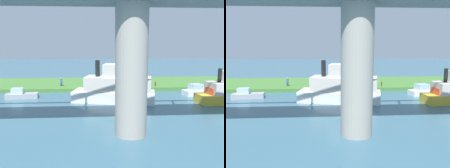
% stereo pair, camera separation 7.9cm
% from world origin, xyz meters
% --- Properties ---
extents(ground_plane, '(160.00, 160.00, 0.00)m').
position_xyz_m(ground_plane, '(0.00, 0.00, 0.00)').
color(ground_plane, '#386075').
extents(grassy_bank, '(80.00, 12.00, 0.50)m').
position_xyz_m(grassy_bank, '(0.00, -6.00, 0.25)').
color(grassy_bank, '#427533').
rests_on(grassy_bank, ground).
extents(bridge_pylon, '(2.49, 2.49, 10.03)m').
position_xyz_m(bridge_pylon, '(-2.22, 17.25, 5.02)').
color(bridge_pylon, '#9E998E').
rests_on(bridge_pylon, ground).
extents(person_on_bank, '(0.47, 0.47, 1.39)m').
position_xyz_m(person_on_bank, '(5.91, -2.46, 1.20)').
color(person_on_bank, '#2D334C').
rests_on(person_on_bank, grassy_bank).
extents(mooring_post, '(0.20, 0.20, 0.75)m').
position_xyz_m(mooring_post, '(-8.89, -1.24, 0.87)').
color(mooring_post, brown).
rests_on(mooring_post, grassy_bank).
extents(riverboat_paddlewheel, '(10.51, 5.47, 5.12)m').
position_xyz_m(riverboat_paddlewheel, '(-2.05, 6.31, 1.90)').
color(riverboat_paddlewheel, white).
rests_on(riverboat_paddlewheel, ground).
extents(houseboat_blue, '(4.20, 1.87, 1.36)m').
position_xyz_m(houseboat_blue, '(10.37, 3.55, 0.48)').
color(houseboat_blue, '#99999E').
rests_on(houseboat_blue, ground).
extents(motorboat_red, '(4.97, 2.68, 1.57)m').
position_xyz_m(motorboat_red, '(-13.93, 3.16, 0.56)').
color(motorboat_red, white).
rests_on(motorboat_red, ground).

